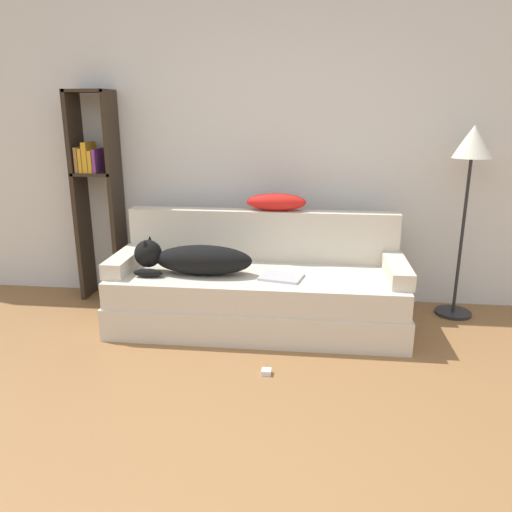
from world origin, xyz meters
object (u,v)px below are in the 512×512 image
object	(u,v)px
couch	(257,299)
laptop	(281,277)
power_adapter	(266,372)
dog	(192,259)
bookshelf	(96,187)
floor_lamp	(471,160)
throw_pillow	(276,202)

from	to	relation	value
couch	laptop	bearing A→B (deg)	-32.32
laptop	power_adapter	size ratio (longest dim) A/B	5.57
dog	power_adapter	distance (m)	1.01
dog	bookshelf	distance (m)	1.17
power_adapter	floor_lamp	bearing A→B (deg)	38.62
floor_lamp	power_adapter	xyz separation A→B (m)	(-1.39, -1.11, -1.20)
floor_lamp	power_adapter	world-z (taller)	floor_lamp
couch	throw_pillow	distance (m)	0.76
throw_pillow	dog	bearing A→B (deg)	-142.33
dog	floor_lamp	distance (m)	2.15
couch	power_adapter	distance (m)	0.75
couch	bookshelf	bearing A→B (deg)	161.01
bookshelf	floor_lamp	distance (m)	2.92
dog	floor_lamp	size ratio (longest dim) A/B	0.59
couch	floor_lamp	size ratio (longest dim) A/B	1.46
bookshelf	power_adapter	world-z (taller)	bookshelf
dog	throw_pillow	world-z (taller)	throw_pillow
laptop	throw_pillow	xyz separation A→B (m)	(-0.08, 0.46, 0.45)
bookshelf	power_adapter	xyz separation A→B (m)	(1.52, -1.19, -0.94)
dog	laptop	distance (m)	0.65
dog	throw_pillow	bearing A→B (deg)	37.67
floor_lamp	couch	bearing A→B (deg)	-165.57
throw_pillow	bookshelf	xyz separation A→B (m)	(-1.49, 0.13, 0.07)
throw_pillow	power_adapter	size ratio (longest dim) A/B	7.78
floor_lamp	bookshelf	bearing A→B (deg)	178.31
laptop	couch	bearing A→B (deg)	160.40
couch	laptop	xyz separation A→B (m)	(0.18, -0.12, 0.22)
dog	floor_lamp	world-z (taller)	floor_lamp
floor_lamp	power_adapter	distance (m)	2.14
couch	laptop	distance (m)	0.31
laptop	floor_lamp	size ratio (longest dim) A/B	0.23
laptop	throw_pillow	bearing A→B (deg)	112.02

